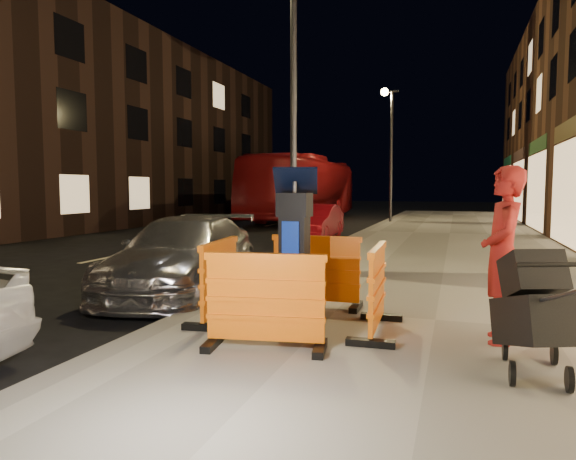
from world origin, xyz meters
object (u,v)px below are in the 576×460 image
(barrier_front, at_px, (265,302))
(bus_doubledecker, at_px, (303,220))
(man, at_px, (503,255))
(barrier_back, at_px, (316,272))
(stroller, at_px, (536,315))
(car_silver, at_px, (185,292))
(parking_kiosk, at_px, (294,252))
(barrier_bldgside, at_px, (377,289))
(barrier_kerbside, at_px, (220,280))
(car_red, at_px, (315,241))

(barrier_front, height_order, bus_doubledecker, bus_doubledecker)
(barrier_front, distance_m, man, 2.47)
(barrier_back, height_order, stroller, stroller)
(car_silver, height_order, bus_doubledecker, bus_doubledecker)
(parking_kiosk, bearing_deg, barrier_bldgside, -4.18)
(parking_kiosk, distance_m, barrier_kerbside, 1.02)
(barrier_bldgside, height_order, car_silver, barrier_bldgside)
(car_red, bearing_deg, bus_doubledecker, 106.78)
(car_silver, bearing_deg, barrier_bldgside, -38.64)
(parking_kiosk, xyz_separation_m, car_silver, (-2.53, 1.92, -1.00))
(barrier_bldgside, bearing_deg, parking_kiosk, 87.82)
(man, distance_m, stroller, 1.00)
(barrier_front, relative_size, barrier_back, 1.00)
(barrier_bldgside, bearing_deg, barrier_front, 132.82)
(barrier_kerbside, height_order, car_silver, barrier_kerbside)
(barrier_front, relative_size, car_red, 0.34)
(barrier_front, bearing_deg, car_red, 93.73)
(barrier_back, bearing_deg, barrier_bldgside, -46.18)
(barrier_back, height_order, man, man)
(barrier_back, relative_size, bus_doubledecker, 0.10)
(car_silver, distance_m, car_red, 8.63)
(car_red, relative_size, bus_doubledecker, 0.30)
(man, bearing_deg, bus_doubledecker, -159.45)
(barrier_front, distance_m, car_red, 11.81)
(barrier_back, distance_m, bus_doubledecker, 20.39)
(car_silver, xyz_separation_m, bus_doubledecker, (-3.44, 18.52, 0.00))
(barrier_back, xyz_separation_m, barrier_bldgside, (0.95, -0.95, 0.00))
(parking_kiosk, height_order, barrier_kerbside, parking_kiosk)
(man, bearing_deg, car_silver, -112.78)
(car_red, height_order, stroller, stroller)
(barrier_kerbside, bearing_deg, car_silver, 33.31)
(barrier_back, height_order, barrier_bldgside, same)
(car_silver, height_order, man, man)
(man, xyz_separation_m, stroller, (0.20, -0.90, -0.39))
(car_red, xyz_separation_m, man, (4.85, -10.49, 1.06))
(stroller, bearing_deg, barrier_back, 122.04)
(parking_kiosk, height_order, barrier_back, parking_kiosk)
(parking_kiosk, distance_m, man, 2.22)
(car_silver, bearing_deg, man, -31.22)
(barrier_bldgside, xyz_separation_m, car_red, (-3.58, 10.55, -0.63))
(parking_kiosk, relative_size, man, 0.94)
(parking_kiosk, height_order, stroller, parking_kiosk)
(car_red, distance_m, stroller, 12.48)
(barrier_bldgside, bearing_deg, barrier_back, 42.82)
(barrier_bldgside, relative_size, car_red, 0.34)
(parking_kiosk, relative_size, bus_doubledecker, 0.14)
(car_silver, bearing_deg, parking_kiosk, -46.94)
(barrier_kerbside, height_order, car_red, barrier_kerbside)
(barrier_kerbside, distance_m, man, 3.20)
(barrier_front, distance_m, barrier_back, 1.90)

